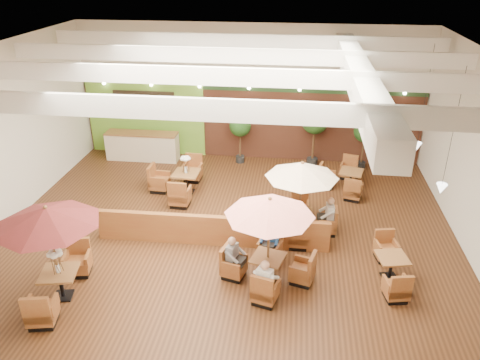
% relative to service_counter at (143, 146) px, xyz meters
% --- Properties ---
extents(room, '(14.04, 14.00, 5.52)m').
position_rel_service_counter_xyz_m(room, '(4.65, -3.88, 3.05)').
color(room, '#381E0F').
rests_on(room, ground).
extents(service_counter, '(3.00, 0.75, 1.18)m').
position_rel_service_counter_xyz_m(service_counter, '(0.00, 0.00, 0.00)').
color(service_counter, beige).
rests_on(service_counter, ground).
extents(booth_divider, '(6.91, 0.29, 0.96)m').
position_rel_service_counter_xyz_m(booth_divider, '(4.03, -6.00, -0.11)').
color(booth_divider, brown).
rests_on(booth_divider, ground).
extents(table_0, '(2.44, 2.68, 2.64)m').
position_rel_service_counter_xyz_m(table_0, '(0.72, -8.83, 1.42)').
color(table_0, brown).
rests_on(table_0, ground).
extents(table_1, '(2.54, 2.54, 2.49)m').
position_rel_service_counter_xyz_m(table_1, '(5.80, -7.47, 1.12)').
color(table_1, brown).
rests_on(table_1, ground).
extents(table_2, '(2.31, 2.31, 2.39)m').
position_rel_service_counter_xyz_m(table_2, '(6.59, -4.95, 1.06)').
color(table_2, brown).
rests_on(table_2, ground).
extents(table_3, '(1.82, 2.70, 1.58)m').
position_rel_service_counter_xyz_m(table_3, '(2.26, -2.79, -0.12)').
color(table_3, brown).
rests_on(table_3, ground).
extents(table_4, '(0.90, 2.37, 0.85)m').
position_rel_service_counter_xyz_m(table_4, '(9.04, -7.00, -0.26)').
color(table_4, brown).
rests_on(table_4, ground).
extents(table_5, '(1.72, 2.47, 0.88)m').
position_rel_service_counter_xyz_m(table_5, '(8.18, -1.70, -0.25)').
color(table_5, brown).
rests_on(table_5, ground).
extents(topiary_0, '(0.87, 0.87, 2.03)m').
position_rel_service_counter_xyz_m(topiary_0, '(4.10, 0.20, 0.93)').
color(topiary_0, black).
rests_on(topiary_0, ground).
extents(topiary_1, '(1.06, 1.06, 2.47)m').
position_rel_service_counter_xyz_m(topiary_1, '(7.07, 0.20, 1.25)').
color(topiary_1, black).
rests_on(topiary_1, ground).
extents(topiary_2, '(0.86, 0.86, 2.01)m').
position_rel_service_counter_xyz_m(topiary_2, '(9.03, 0.20, 0.91)').
color(topiary_2, black).
rests_on(topiary_2, ground).
extents(diner_0, '(0.44, 0.40, 0.80)m').
position_rel_service_counter_xyz_m(diner_0, '(5.80, -8.38, 0.17)').
color(diner_0, silver).
rests_on(diner_0, ground).
extents(diner_1, '(0.40, 0.34, 0.75)m').
position_rel_service_counter_xyz_m(diner_1, '(5.80, -6.57, 0.16)').
color(diner_1, '#234F97').
rests_on(diner_1, ground).
extents(diner_2, '(0.39, 0.42, 0.77)m').
position_rel_service_counter_xyz_m(diner_2, '(4.90, -7.47, 0.16)').
color(diner_2, slate).
rests_on(diner_2, ground).
extents(diner_3, '(0.40, 0.33, 0.78)m').
position_rel_service_counter_xyz_m(diner_3, '(6.59, -5.82, 0.17)').
color(diner_3, '#234F97').
rests_on(diner_3, ground).
extents(diner_4, '(0.33, 0.40, 0.79)m').
position_rel_service_counter_xyz_m(diner_4, '(7.46, -4.95, 0.17)').
color(diner_4, silver).
rests_on(diner_4, ground).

